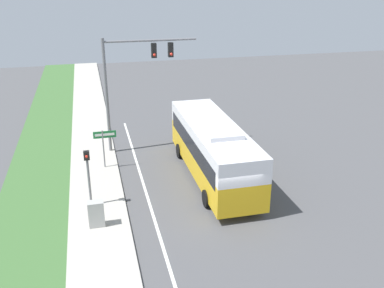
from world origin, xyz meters
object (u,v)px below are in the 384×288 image
(pedestrian_signal, at_px, (88,170))
(utility_cabinet, at_px, (96,214))
(street_sign, at_px, (104,142))
(bus, at_px, (213,147))
(signal_gantry, at_px, (132,73))

(pedestrian_signal, xyz_separation_m, utility_cabinet, (0.21, -2.03, -1.33))
(pedestrian_signal, bearing_deg, street_sign, 77.40)
(bus, distance_m, pedestrian_signal, 7.16)
(signal_gantry, relative_size, street_sign, 3.02)
(signal_gantry, distance_m, pedestrian_signal, 8.29)
(street_sign, bearing_deg, utility_cabinet, -96.89)
(signal_gantry, height_order, street_sign, signal_gantry)
(signal_gantry, bearing_deg, bus, -53.50)
(pedestrian_signal, distance_m, utility_cabinet, 2.44)
(utility_cabinet, bearing_deg, signal_gantry, 72.41)
(street_sign, xyz_separation_m, utility_cabinet, (-0.79, -6.50, -1.00))
(bus, bearing_deg, street_sign, 156.07)
(bus, relative_size, pedestrian_signal, 3.39)
(utility_cabinet, bearing_deg, pedestrian_signal, 96.01)
(pedestrian_signal, bearing_deg, signal_gantry, 66.29)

